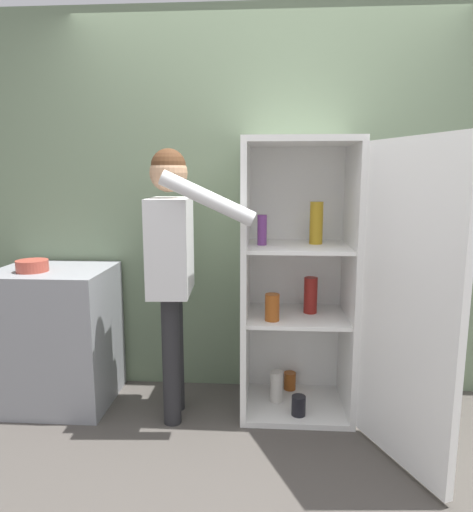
# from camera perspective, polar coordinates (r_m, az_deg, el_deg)

# --- Properties ---
(ground_plane) EXTENTS (12.00, 12.00, 0.00)m
(ground_plane) POSITION_cam_1_polar(r_m,az_deg,el_deg) (2.57, 2.93, -24.99)
(ground_plane) COLOR #4C4742
(wall_back) EXTENTS (7.00, 0.06, 2.55)m
(wall_back) POSITION_cam_1_polar(r_m,az_deg,el_deg) (3.10, 3.44, 6.26)
(wall_back) COLOR gray
(wall_back) RESTS_ON ground_plane
(refrigerator) EXTENTS (0.99, 1.17, 1.69)m
(refrigerator) POSITION_cam_1_polar(r_m,az_deg,el_deg) (2.76, 10.28, -3.56)
(refrigerator) COLOR white
(refrigerator) RESTS_ON ground_plane
(person) EXTENTS (0.64, 0.55, 1.63)m
(person) POSITION_cam_1_polar(r_m,az_deg,el_deg) (2.70, -8.05, 0.60)
(person) COLOR #262628
(person) RESTS_ON ground_plane
(counter) EXTENTS (0.71, 0.59, 0.89)m
(counter) POSITION_cam_1_polar(r_m,az_deg,el_deg) (3.23, -21.55, -9.31)
(counter) COLOR gray
(counter) RESTS_ON ground_plane
(bowl) EXTENTS (0.19, 0.19, 0.07)m
(bowl) POSITION_cam_1_polar(r_m,az_deg,el_deg) (3.07, -24.17, -1.13)
(bowl) COLOR #B24738
(bowl) RESTS_ON counter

